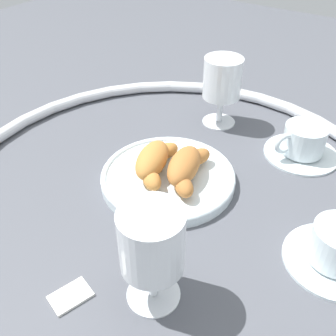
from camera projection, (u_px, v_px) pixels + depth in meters
name	position (u px, v px, depth m)	size (l,w,h in m)	color
ground_plane	(171.00, 190.00, 0.66)	(2.20, 2.20, 0.00)	#4C4F56
table_chrome_rim	(171.00, 185.00, 0.65)	(0.75, 0.75, 0.02)	silver
pastry_plate	(168.00, 177.00, 0.67)	(0.23, 0.23, 0.02)	silver
croissant_large	(154.00, 161.00, 0.66)	(0.13, 0.09, 0.04)	#BC7A38
croissant_small	(186.00, 167.00, 0.64)	(0.13, 0.09, 0.04)	#AD6B33
coffee_cup_far	(303.00, 143.00, 0.72)	(0.14, 0.14, 0.06)	silver
juice_glass_left	(152.00, 244.00, 0.44)	(0.08, 0.08, 0.14)	white
juice_glass_right	(222.00, 80.00, 0.77)	(0.08, 0.08, 0.14)	white
sugar_packet	(70.00, 295.00, 0.49)	(0.05, 0.03, 0.01)	white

